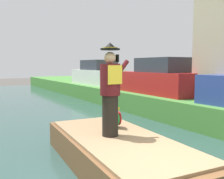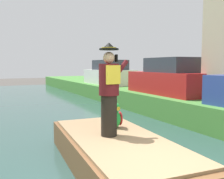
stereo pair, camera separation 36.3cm
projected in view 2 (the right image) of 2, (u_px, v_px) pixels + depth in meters
boat at (117, 152)px, 5.10m from camera, size 2.11×4.32×0.61m
person_pirate at (109, 90)px, 5.09m from camera, size 0.61×0.42×1.85m
parrot_plush at (115, 117)px, 5.81m from camera, size 0.36×0.35×0.57m
parked_car_red at (170, 79)px, 10.78m from camera, size 1.75×4.02×1.50m
parked_car_white at (109, 74)px, 16.06m from camera, size 1.81×4.05×1.50m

